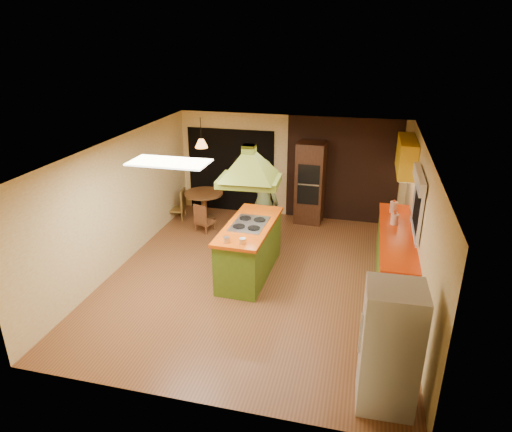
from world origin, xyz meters
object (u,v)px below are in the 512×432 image
(man, at_px, (264,202))
(kitchen_island, at_px, (250,249))
(canister_large, at_px, (394,207))
(wall_oven, at_px, (310,183))
(dining_table, at_px, (204,201))
(refrigerator, at_px, (390,348))

(man, bearing_deg, kitchen_island, 108.52)
(man, distance_m, canister_large, 2.66)
(wall_oven, xyz_separation_m, dining_table, (-2.50, -0.50, -0.49))
(kitchen_island, height_order, refrigerator, refrigerator)
(canister_large, bearing_deg, kitchen_island, -149.94)
(wall_oven, bearing_deg, dining_table, -166.16)
(man, bearing_deg, refrigerator, 137.54)
(kitchen_island, distance_m, refrigerator, 3.72)
(refrigerator, distance_m, wall_oven, 5.87)
(man, height_order, canister_large, man)
(kitchen_island, height_order, wall_oven, wall_oven)
(kitchen_island, distance_m, dining_table, 2.92)
(dining_table, xyz_separation_m, canister_large, (4.36, -0.83, 0.54))
(refrigerator, height_order, wall_oven, wall_oven)
(kitchen_island, distance_m, man, 1.44)
(refrigerator, bearing_deg, wall_oven, 105.06)
(refrigerator, bearing_deg, dining_table, 127.58)
(kitchen_island, relative_size, man, 1.09)
(refrigerator, distance_m, canister_large, 4.29)
(dining_table, height_order, canister_large, canister_large)
(man, distance_m, wall_oven, 1.66)
(dining_table, distance_m, canister_large, 4.47)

